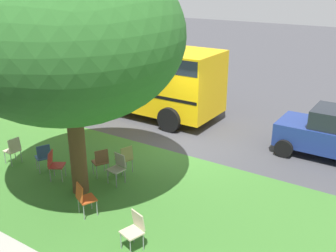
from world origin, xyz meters
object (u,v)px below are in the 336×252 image
Objects in this scene: street_tree at (67,36)px; chair_2 at (43,155)px; chair_4 at (125,157)px; chair_7 at (13,149)px; chair_5 at (101,160)px; chair_6 at (118,166)px; chair_0 at (84,197)px; chair_3 at (54,163)px; school_bus at (110,68)px; chair_1 at (134,228)px.

chair_2 is at bearing -8.79° from street_tree.
chair_7 is at bearing 23.23° from chair_4.
street_tree is at bearing 178.16° from chair_7.
street_tree is 7.25× the size of chair_5.
chair_7 is (3.00, -0.10, -3.73)m from street_tree.
chair_2 and chair_4 have the same top height.
chair_4 is 1.00× the size of chair_5.
chair_5 and chair_7 have the same top height.
chair_6 and chair_7 have the same top height.
chair_6 is (-0.54, -0.96, -3.73)m from street_tree.
street_tree is 7.25× the size of chair_0.
chair_3 and chair_5 have the same top height.
chair_4 and chair_7 have the same top height.
street_tree is 7.25× the size of chair_6.
school_bus is at bearing -66.93° from chair_2.
school_bus is (4.41, -6.39, -2.49)m from street_tree.
street_tree is 8.16m from school_bus.
chair_5 is at bearing -36.16° from chair_1.
chair_3 is 1.88m from chair_7.
street_tree reaches higher than chair_6.
chair_2 is (4.56, -1.40, 0.00)m from chair_1.
chair_0 is at bearing 120.92° from chair_5.
chair_5 is (2.88, -2.11, 0.00)m from chair_1.
street_tree reaches higher than chair_4.
chair_5 is 7.01m from school_bus.
school_bus is (1.41, -6.30, 1.24)m from chair_7.
street_tree is 4.79m from chair_7.
chair_0 is 1.00× the size of chair_2.
chair_6 is (-0.19, 0.57, 0.00)m from chair_4.
chair_6 is at bearing 178.04° from chair_5.
chair_0 and chair_3 have the same top height.
school_bus is (3.28, -6.29, 1.24)m from chair_3.
school_bus reaches higher than chair_5.
chair_7 is (3.35, 1.44, 0.00)m from chair_4.
chair_0 and chair_4 have the same top height.
chair_7 is at bearing 0.19° from chair_3.
chair_7 is 0.08× the size of school_bus.
chair_6 is at bearing 108.58° from chair_4.
chair_3 and chair_6 have the same top height.
chair_4 is 0.08× the size of school_bus.
chair_6 is 0.08× the size of school_bus.
chair_0 is at bearing 104.17° from chair_4.
street_tree is at bearing 124.60° from school_bus.
chair_0 and chair_6 have the same top height.
street_tree is at bearing -22.17° from chair_1.
chair_1 and chair_3 have the same top height.
chair_6 is at bearing -119.47° from street_tree.
chair_0 is 2.06m from chair_5.
street_tree is 7.25× the size of chair_3.
chair_2 is 1.00× the size of chair_6.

